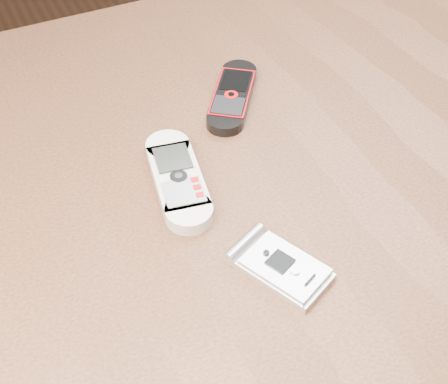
{
  "coord_description": "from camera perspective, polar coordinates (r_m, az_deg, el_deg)",
  "views": [
    {
      "loc": [
        -0.17,
        -0.37,
        1.18
      ],
      "look_at": [
        0.01,
        0.0,
        0.76
      ],
      "focal_mm": 50.0,
      "sensor_mm": 36.0,
      "label": 1
    }
  ],
  "objects": [
    {
      "name": "table",
      "position": [
        0.67,
        -0.39,
        -7.06
      ],
      "size": [
        1.2,
        0.8,
        0.75
      ],
      "color": "black",
      "rests_on": "ground"
    },
    {
      "name": "motorola_razr",
      "position": [
        0.54,
        5.34,
        -6.86
      ],
      "size": [
        0.08,
        0.1,
        0.01
      ],
      "primitive_type": "cube",
      "rotation": [
        0.0,
        0.0,
        0.43
      ],
      "color": "silver",
      "rests_on": "table"
    },
    {
      "name": "nokia_white",
      "position": [
        0.61,
        -4.24,
        1.23
      ],
      "size": [
        0.07,
        0.14,
        0.02
      ],
      "primitive_type": "cube",
      "rotation": [
        0.0,
        0.0,
        -0.17
      ],
      "color": "beige",
      "rests_on": "table"
    },
    {
      "name": "nokia_black_red",
      "position": [
        0.71,
        0.77,
        8.82
      ],
      "size": [
        0.11,
        0.13,
        0.01
      ],
      "primitive_type": "cube",
      "rotation": [
        0.0,
        0.0,
        -0.63
      ],
      "color": "black",
      "rests_on": "table"
    }
  ]
}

